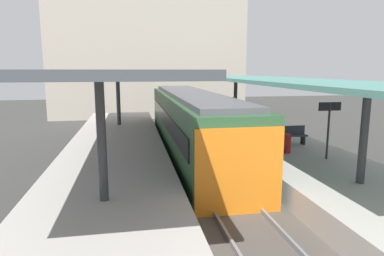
{
  "coord_description": "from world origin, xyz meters",
  "views": [
    {
      "loc": [
        -3.02,
        -13.64,
        4.41
      ],
      "look_at": [
        -0.31,
        1.22,
        1.79
      ],
      "focal_mm": 31.35,
      "sensor_mm": 36.0,
      "label": 1
    }
  ],
  "objects_px": {
    "passenger_far_end": "(265,126)",
    "platform_sign": "(329,118)",
    "commuter_train": "(192,123)",
    "litter_bin": "(286,143)",
    "platform_bench": "(291,135)",
    "passenger_near_bench": "(234,110)",
    "passenger_mid_platform": "(216,111)"
  },
  "relations": [
    {
      "from": "passenger_near_bench",
      "to": "passenger_far_end",
      "type": "relative_size",
      "value": 1.01
    },
    {
      "from": "passenger_near_bench",
      "to": "passenger_far_end",
      "type": "xyz_separation_m",
      "value": [
        -0.57,
        -6.47,
        -0.01
      ]
    },
    {
      "from": "platform_bench",
      "to": "litter_bin",
      "type": "xyz_separation_m",
      "value": [
        -0.98,
        -1.43,
        -0.06
      ]
    },
    {
      "from": "platform_sign",
      "to": "passenger_near_bench",
      "type": "height_order",
      "value": "platform_sign"
    },
    {
      "from": "platform_bench",
      "to": "platform_sign",
      "type": "distance_m",
      "value": 2.9
    },
    {
      "from": "commuter_train",
      "to": "passenger_near_bench",
      "type": "xyz_separation_m",
      "value": [
        3.47,
        3.95,
        0.17
      ]
    },
    {
      "from": "litter_bin",
      "to": "platform_bench",
      "type": "bearing_deg",
      "value": 55.67
    },
    {
      "from": "commuter_train",
      "to": "passenger_near_bench",
      "type": "relative_size",
      "value": 8.94
    },
    {
      "from": "platform_sign",
      "to": "passenger_near_bench",
      "type": "bearing_deg",
      "value": 95.71
    },
    {
      "from": "platform_sign",
      "to": "passenger_mid_platform",
      "type": "height_order",
      "value": "platform_sign"
    },
    {
      "from": "passenger_mid_platform",
      "to": "platform_bench",
      "type": "bearing_deg",
      "value": -73.03
    },
    {
      "from": "platform_sign",
      "to": "passenger_far_end",
      "type": "bearing_deg",
      "value": 119.22
    },
    {
      "from": "platform_bench",
      "to": "passenger_near_bench",
      "type": "bearing_deg",
      "value": 96.77
    },
    {
      "from": "commuter_train",
      "to": "litter_bin",
      "type": "xyz_separation_m",
      "value": [
        3.26,
        -3.93,
        -0.33
      ]
    },
    {
      "from": "passenger_mid_platform",
      "to": "commuter_train",
      "type": "bearing_deg",
      "value": -119.86
    },
    {
      "from": "platform_bench",
      "to": "litter_bin",
      "type": "height_order",
      "value": "platform_bench"
    },
    {
      "from": "commuter_train",
      "to": "passenger_mid_platform",
      "type": "bearing_deg",
      "value": 60.14
    },
    {
      "from": "litter_bin",
      "to": "passenger_near_bench",
      "type": "distance_m",
      "value": 7.91
    },
    {
      "from": "litter_bin",
      "to": "passenger_near_bench",
      "type": "bearing_deg",
      "value": 88.45
    },
    {
      "from": "commuter_train",
      "to": "passenger_near_bench",
      "type": "bearing_deg",
      "value": 48.74
    },
    {
      "from": "commuter_train",
      "to": "litter_bin",
      "type": "bearing_deg",
      "value": -50.38
    },
    {
      "from": "commuter_train",
      "to": "passenger_far_end",
      "type": "xyz_separation_m",
      "value": [
        2.9,
        -2.51,
        0.16
      ]
    },
    {
      "from": "litter_bin",
      "to": "passenger_far_end",
      "type": "xyz_separation_m",
      "value": [
        -0.36,
        1.42,
        0.49
      ]
    },
    {
      "from": "passenger_far_end",
      "to": "platform_sign",
      "type": "bearing_deg",
      "value": -60.78
    },
    {
      "from": "platform_bench",
      "to": "passenger_near_bench",
      "type": "xyz_separation_m",
      "value": [
        -0.77,
        6.45,
        0.44
      ]
    },
    {
      "from": "passenger_far_end",
      "to": "litter_bin",
      "type": "bearing_deg",
      "value": -75.93
    },
    {
      "from": "passenger_near_bench",
      "to": "passenger_mid_platform",
      "type": "height_order",
      "value": "passenger_near_bench"
    },
    {
      "from": "commuter_train",
      "to": "litter_bin",
      "type": "relative_size",
      "value": 19.36
    },
    {
      "from": "platform_sign",
      "to": "litter_bin",
      "type": "bearing_deg",
      "value": 132.57
    },
    {
      "from": "platform_bench",
      "to": "commuter_train",
      "type": "bearing_deg",
      "value": 149.45
    },
    {
      "from": "commuter_train",
      "to": "passenger_near_bench",
      "type": "height_order",
      "value": "commuter_train"
    },
    {
      "from": "commuter_train",
      "to": "litter_bin",
      "type": "distance_m",
      "value": 5.12
    }
  ]
}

